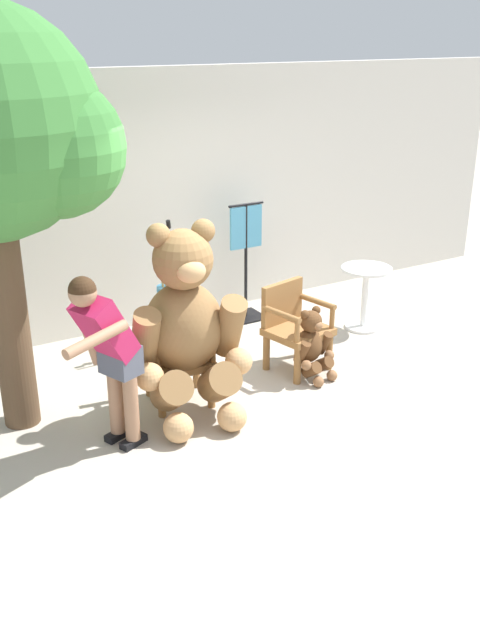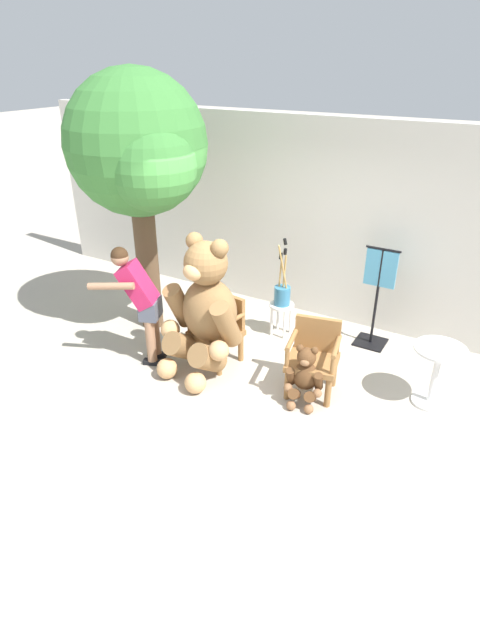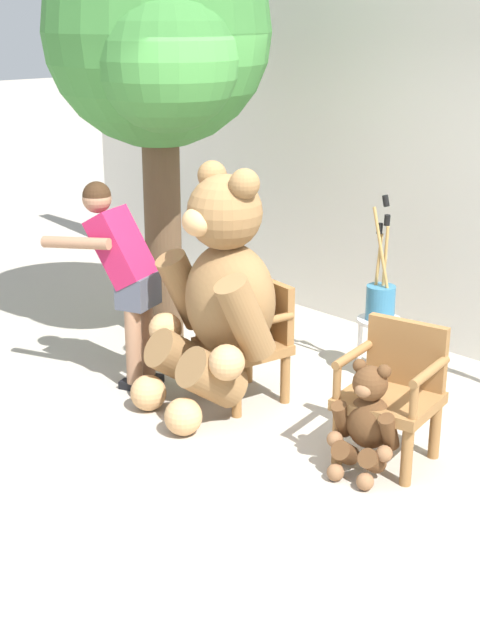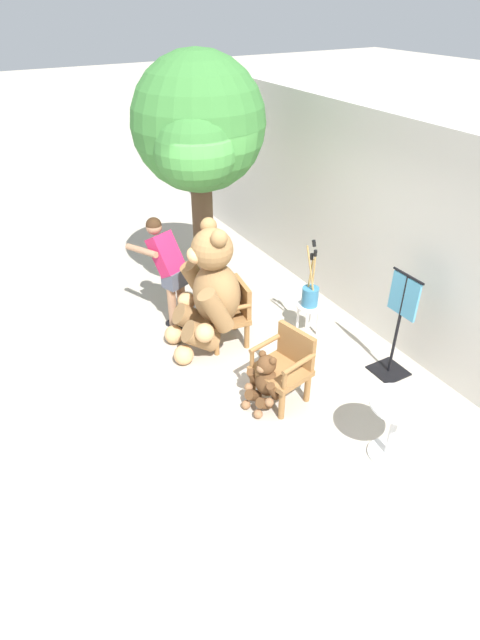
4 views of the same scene
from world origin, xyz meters
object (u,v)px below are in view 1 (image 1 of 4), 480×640
(wooden_chair_right, at_px, (294,325))
(clothing_display_stand, at_px, (246,259))
(wooden_chair_left, at_px, (177,352))
(teddy_bear_small, at_px, (312,344))
(teddy_bear_large, at_px, (187,324))
(person_visitor, at_px, (108,346))
(brush_bucket, at_px, (168,294))
(round_side_table, at_px, (365,291))
(white_stool, at_px, (169,319))

(wooden_chair_right, relative_size, clothing_display_stand, 0.63)
(wooden_chair_left, bearing_deg, teddy_bear_small, -12.10)
(wooden_chair_left, height_order, teddy_bear_large, teddy_bear_large)
(person_visitor, distance_m, brush_bucket, 1.93)
(teddy_bear_small, xyz_separation_m, round_side_table, (1.24, 0.71, 0.10))
(teddy_bear_large, xyz_separation_m, clothing_display_stand, (1.58, 1.66, -0.12))
(wooden_chair_right, distance_m, round_side_table, 1.33)
(teddy_bear_small, distance_m, white_stool, 1.57)
(wooden_chair_right, distance_m, brush_bucket, 1.35)
(wooden_chair_right, height_order, clothing_display_stand, clothing_display_stand)
(person_visitor, distance_m, clothing_display_stand, 3.03)
(teddy_bear_small, relative_size, brush_bucket, 0.75)
(clothing_display_stand, bearing_deg, white_stool, -161.50)
(teddy_bear_large, height_order, brush_bucket, teddy_bear_large)
(white_stool, height_order, round_side_table, round_side_table)
(wooden_chair_right, xyz_separation_m, person_visitor, (-2.09, -0.50, 0.44))
(wooden_chair_left, height_order, person_visitor, person_visitor)
(wooden_chair_right, relative_size, teddy_bear_large, 0.50)
(wooden_chair_left, height_order, brush_bucket, brush_bucket)
(person_visitor, relative_size, round_side_table, 2.11)
(teddy_bear_small, relative_size, round_side_table, 0.99)
(wooden_chair_left, xyz_separation_m, round_side_table, (2.54, 0.43, -0.01))
(white_stool, bearing_deg, round_side_table, -14.59)
(wooden_chair_left, distance_m, clothing_display_stand, 2.10)
(wooden_chair_right, bearing_deg, white_stool, 131.95)
(teddy_bear_large, xyz_separation_m, person_visitor, (-0.79, -0.23, 0.07))
(wooden_chair_left, relative_size, person_visitor, 0.57)
(wooden_chair_left, height_order, wooden_chair_right, same)
(teddy_bear_large, distance_m, round_side_table, 2.69)
(teddy_bear_large, height_order, round_side_table, teddy_bear_large)
(wooden_chair_left, bearing_deg, brush_bucket, 68.80)
(wooden_chair_right, distance_m, person_visitor, 2.19)
(teddy_bear_small, xyz_separation_m, clothing_display_stand, (0.26, 1.66, 0.37))
(teddy_bear_small, bearing_deg, teddy_bear_large, 179.71)
(wooden_chair_right, xyz_separation_m, round_side_table, (1.26, 0.43, -0.01))
(wooden_chair_right, bearing_deg, wooden_chair_left, 179.97)
(round_side_table, bearing_deg, white_stool, 165.41)
(teddy_bear_large, bearing_deg, person_visitor, -163.93)
(teddy_bear_large, height_order, person_visitor, teddy_bear_large)
(person_visitor, bearing_deg, clothing_display_stand, 38.52)
(teddy_bear_large, distance_m, clothing_display_stand, 2.29)
(person_visitor, distance_m, white_stool, 1.99)
(person_visitor, xyz_separation_m, white_stool, (1.19, 1.49, -0.55))
(white_stool, distance_m, round_side_table, 2.23)
(round_side_table, distance_m, clothing_display_stand, 1.40)
(brush_bucket, bearing_deg, clothing_display_stand, 18.53)
(wooden_chair_right, distance_m, clothing_display_stand, 1.44)
(person_visitor, height_order, clothing_display_stand, person_visitor)
(teddy_bear_small, bearing_deg, round_side_table, 29.83)
(white_stool, bearing_deg, wooden_chair_right, -48.05)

